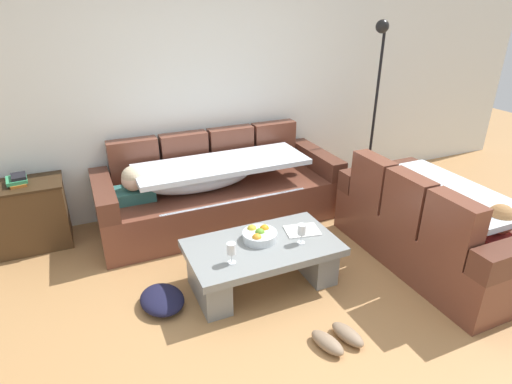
% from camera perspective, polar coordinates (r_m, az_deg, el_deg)
% --- Properties ---
extents(ground_plane, '(14.00, 14.00, 0.00)m').
position_cam_1_polar(ground_plane, '(3.29, 4.82, -16.23)').
color(ground_plane, '#AB7C4A').
extents(back_wall, '(9.00, 0.10, 2.70)m').
position_cam_1_polar(back_wall, '(4.54, -7.88, 14.49)').
color(back_wall, silver).
rests_on(back_wall, ground_plane).
extents(couch_along_wall, '(2.45, 0.92, 0.88)m').
position_cam_1_polar(couch_along_wall, '(4.36, -5.39, 0.06)').
color(couch_along_wall, brown).
rests_on(couch_along_wall, ground_plane).
extents(couch_near_window, '(0.92, 1.73, 0.88)m').
position_cam_1_polar(couch_near_window, '(4.00, 23.09, -4.36)').
color(couch_near_window, brown).
rests_on(couch_near_window, ground_plane).
extents(coffee_table, '(1.20, 0.68, 0.38)m').
position_cam_1_polar(coffee_table, '(3.43, 0.89, -9.09)').
color(coffee_table, gray).
rests_on(coffee_table, ground_plane).
extents(fruit_bowl, '(0.28, 0.28, 0.10)m').
position_cam_1_polar(fruit_bowl, '(3.39, 0.46, -5.86)').
color(fruit_bowl, silver).
rests_on(fruit_bowl, coffee_table).
extents(wine_glass_near_left, '(0.07, 0.07, 0.17)m').
position_cam_1_polar(wine_glass_near_left, '(3.08, -3.37, -7.79)').
color(wine_glass_near_left, silver).
rests_on(wine_glass_near_left, coffee_table).
extents(wine_glass_near_right, '(0.07, 0.07, 0.17)m').
position_cam_1_polar(wine_glass_near_right, '(3.33, 6.21, -5.19)').
color(wine_glass_near_right, silver).
rests_on(wine_glass_near_right, coffee_table).
extents(open_magazine, '(0.32, 0.26, 0.01)m').
position_cam_1_polar(open_magazine, '(3.55, 6.29, -5.22)').
color(open_magazine, white).
rests_on(open_magazine, coffee_table).
extents(side_cabinet, '(0.72, 0.44, 0.64)m').
position_cam_1_polar(side_cabinet, '(4.43, -28.74, -2.84)').
color(side_cabinet, '#48301A').
rests_on(side_cabinet, ground_plane).
extents(book_stack_on_cabinet, '(0.19, 0.23, 0.08)m').
position_cam_1_polar(book_stack_on_cabinet, '(4.30, -29.67, 1.45)').
color(book_stack_on_cabinet, '#B76623').
rests_on(book_stack_on_cabinet, side_cabinet).
extents(floor_lamp, '(0.33, 0.31, 1.95)m').
position_cam_1_polar(floor_lamp, '(5.07, 15.90, 12.18)').
color(floor_lamp, black).
rests_on(floor_lamp, ground_plane).
extents(pair_of_shoes, '(0.35, 0.30, 0.09)m').
position_cam_1_polar(pair_of_shoes, '(3.08, 11.02, -18.95)').
color(pair_of_shoes, '#8C7259').
rests_on(pair_of_shoes, ground_plane).
extents(crumpled_garment, '(0.40, 0.46, 0.12)m').
position_cam_1_polar(crumpled_garment, '(3.39, -12.63, -14.07)').
color(crumpled_garment, '#191933').
rests_on(crumpled_garment, ground_plane).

